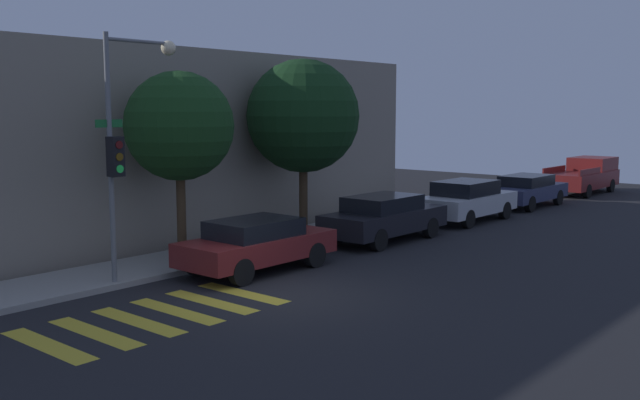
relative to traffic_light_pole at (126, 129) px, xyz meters
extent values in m
plane|color=black|center=(1.60, -3.37, -3.66)|extent=(60.00, 60.00, 0.00)
cube|color=gray|center=(1.60, 0.99, -3.59)|extent=(26.00, 2.32, 0.14)
cube|color=gray|center=(1.60, 5.55, -0.70)|extent=(26.00, 6.00, 5.92)
cube|color=gold|center=(-3.52, -2.57, -3.66)|extent=(0.45, 2.60, 0.00)
cube|color=gold|center=(-2.59, -2.57, -3.66)|extent=(0.45, 2.60, 0.00)
cube|color=gold|center=(-1.65, -2.57, -3.66)|extent=(0.45, 2.60, 0.00)
cube|color=gold|center=(-0.72, -2.57, -3.66)|extent=(0.45, 2.60, 0.00)
cube|color=gold|center=(0.22, -2.57, -3.66)|extent=(0.45, 2.60, 0.00)
cube|color=gold|center=(1.15, -2.57, -3.66)|extent=(0.45, 2.60, 0.00)
cylinder|color=slate|center=(-0.40, 0.08, -0.75)|extent=(0.12, 0.12, 5.82)
cube|color=black|center=(-0.40, -0.13, -0.61)|extent=(0.30, 0.30, 0.90)
cylinder|color=#4C0C0C|center=(-0.40, -0.29, -0.34)|extent=(0.18, 0.02, 0.18)
cylinder|color=#593D0A|center=(-0.40, -0.29, -0.61)|extent=(0.18, 0.02, 0.18)
cylinder|color=#26E54C|center=(-0.40, -0.29, -0.88)|extent=(0.18, 0.02, 0.18)
cube|color=#19662D|center=(-0.40, 0.08, 0.13)|extent=(0.70, 0.02, 0.18)
cylinder|color=slate|center=(0.46, 0.08, 2.01)|extent=(1.72, 0.08, 0.08)
sphere|color=#F9E5B2|center=(1.32, 0.08, 1.91)|extent=(0.36, 0.36, 0.36)
cube|color=maroon|center=(2.92, -1.27, -3.04)|extent=(4.23, 1.76, 0.59)
cube|color=black|center=(2.81, -1.27, -2.53)|extent=(2.20, 1.55, 0.44)
cylinder|color=black|center=(4.23, -0.48, -3.33)|extent=(0.66, 0.22, 0.66)
cylinder|color=black|center=(4.23, -2.06, -3.33)|extent=(0.66, 0.22, 0.66)
cylinder|color=black|center=(1.61, -0.48, -3.33)|extent=(0.66, 0.22, 0.66)
cylinder|color=black|center=(1.61, -2.06, -3.33)|extent=(0.66, 0.22, 0.66)
cube|color=black|center=(8.49, -1.27, -3.01)|extent=(4.58, 1.79, 0.65)
cube|color=black|center=(8.37, -1.27, -2.45)|extent=(2.38, 1.57, 0.47)
cylinder|color=black|center=(9.91, -0.47, -3.33)|extent=(0.66, 0.22, 0.66)
cylinder|color=black|center=(9.91, -2.08, -3.33)|extent=(0.66, 0.22, 0.66)
cylinder|color=black|center=(7.07, -0.47, -3.33)|extent=(0.66, 0.22, 0.66)
cylinder|color=black|center=(7.07, -2.08, -3.33)|extent=(0.66, 0.22, 0.66)
cube|color=#B7BABF|center=(13.72, -1.27, -3.00)|extent=(4.53, 1.85, 0.66)
cube|color=black|center=(13.61, -1.27, -2.41)|extent=(2.36, 1.63, 0.52)
cylinder|color=black|center=(15.12, -0.44, -3.33)|extent=(0.66, 0.22, 0.66)
cylinder|color=black|center=(15.12, -2.11, -3.33)|extent=(0.66, 0.22, 0.66)
cylinder|color=black|center=(12.31, -0.44, -3.33)|extent=(0.66, 0.22, 0.66)
cylinder|color=black|center=(12.31, -2.11, -3.33)|extent=(0.66, 0.22, 0.66)
cube|color=#2D3351|center=(18.91, -1.27, -3.04)|extent=(4.59, 1.74, 0.58)
cube|color=black|center=(18.80, -1.27, -2.53)|extent=(2.38, 1.53, 0.44)
cylinder|color=black|center=(20.33, -0.49, -3.33)|extent=(0.66, 0.22, 0.66)
cylinder|color=black|center=(20.33, -2.05, -3.33)|extent=(0.66, 0.22, 0.66)
cylinder|color=black|center=(17.49, -0.49, -3.33)|extent=(0.66, 0.22, 0.66)
cylinder|color=black|center=(17.49, -2.05, -3.33)|extent=(0.66, 0.22, 0.66)
cube|color=maroon|center=(25.10, -1.27, -2.96)|extent=(5.21, 1.94, 0.75)
cube|color=maroon|center=(26.54, -1.27, -2.26)|extent=(2.35, 1.79, 0.64)
cube|color=maroon|center=(23.80, -0.42, -2.44)|extent=(2.61, 0.08, 0.28)
cube|color=maroon|center=(23.80, -2.13, -2.44)|extent=(2.61, 0.08, 0.28)
cylinder|color=black|center=(26.72, -0.39, -3.33)|extent=(0.66, 0.22, 0.66)
cylinder|color=black|center=(26.72, -2.15, -3.33)|extent=(0.66, 0.22, 0.66)
cylinder|color=black|center=(23.49, -0.39, -3.33)|extent=(0.66, 0.22, 0.66)
cylinder|color=black|center=(23.49, -2.15, -3.33)|extent=(0.66, 0.22, 0.66)
cylinder|color=#42301E|center=(2.30, 0.98, -2.37)|extent=(0.25, 0.25, 2.59)
sphere|color=#193D19|center=(2.30, 0.98, 0.01)|extent=(2.89, 2.89, 2.89)
cylinder|color=#42301E|center=(7.19, 0.98, -2.38)|extent=(0.27, 0.27, 2.56)
sphere|color=#143316|center=(7.19, 0.98, 0.24)|extent=(3.57, 3.57, 3.57)
camera|label=1|loc=(-9.59, -14.02, 0.44)|focal=40.00mm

